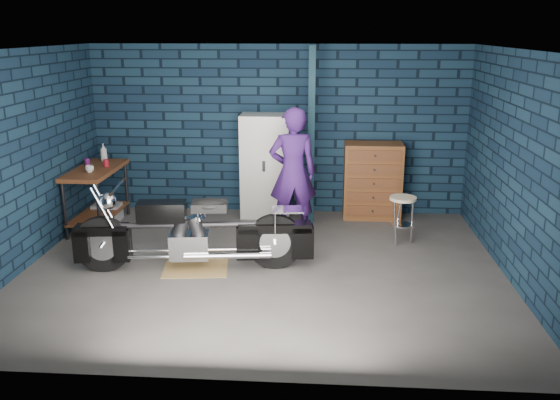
# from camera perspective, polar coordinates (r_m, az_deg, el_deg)

# --- Properties ---
(ground) EXTENTS (6.00, 6.00, 0.00)m
(ground) POSITION_cam_1_polar(r_m,az_deg,el_deg) (7.57, -1.62, -6.58)
(ground) COLOR #504D4B
(ground) RESTS_ON ground
(room_walls) EXTENTS (6.02, 5.01, 2.71)m
(room_walls) POSITION_cam_1_polar(r_m,az_deg,el_deg) (7.60, -1.32, 8.43)
(room_walls) COLOR #0E1F31
(room_walls) RESTS_ON ground
(support_post) EXTENTS (0.10, 0.10, 2.70)m
(support_post) POSITION_cam_1_polar(r_m,az_deg,el_deg) (9.03, 3.03, 6.11)
(support_post) COLOR #122E3B
(support_post) RESTS_ON ground
(workbench) EXTENTS (0.60, 1.40, 0.91)m
(workbench) POSITION_cam_1_polar(r_m,az_deg,el_deg) (9.42, -17.16, 0.24)
(workbench) COLOR brown
(workbench) RESTS_ON ground
(drip_mat) EXTENTS (0.87, 0.69, 0.01)m
(drip_mat) POSITION_cam_1_polar(r_m,az_deg,el_deg) (7.62, -8.12, -6.55)
(drip_mat) COLOR olive
(drip_mat) RESTS_ON ground
(motorcycle) EXTENTS (2.59, 0.97, 1.11)m
(motorcycle) POSITION_cam_1_polar(r_m,az_deg,el_deg) (7.42, -8.29, -2.62)
(motorcycle) COLOR black
(motorcycle) RESTS_ON ground
(person) EXTENTS (0.76, 0.57, 1.88)m
(person) POSITION_cam_1_polar(r_m,az_deg,el_deg) (8.49, 1.24, 2.65)
(person) COLOR #401C6C
(person) RESTS_ON ground
(storage_bin) EXTENTS (0.42, 0.30, 0.26)m
(storage_bin) POSITION_cam_1_polar(r_m,az_deg,el_deg) (9.77, -16.29, -1.12)
(storage_bin) COLOR #94979C
(storage_bin) RESTS_ON ground
(locker) EXTENTS (0.77, 0.55, 1.64)m
(locker) POSITION_cam_1_polar(r_m,az_deg,el_deg) (9.45, -1.41, 3.31)
(locker) COLOR silver
(locker) RESTS_ON ground
(tool_chest) EXTENTS (0.90, 0.50, 1.20)m
(tool_chest) POSITION_cam_1_polar(r_m,az_deg,el_deg) (9.50, 8.89, 1.82)
(tool_chest) COLOR brown
(tool_chest) RESTS_ON ground
(shop_stool) EXTENTS (0.46, 0.46, 0.68)m
(shop_stool) POSITION_cam_1_polar(r_m,az_deg,el_deg) (8.50, 11.64, -1.90)
(shop_stool) COLOR beige
(shop_stool) RESTS_ON ground
(cup_a) EXTENTS (0.15, 0.15, 0.10)m
(cup_a) POSITION_cam_1_polar(r_m,az_deg,el_deg) (9.08, -17.86, 2.88)
(cup_a) COLOR beige
(cup_a) RESTS_ON workbench
(cup_b) EXTENTS (0.12, 0.12, 0.09)m
(cup_b) POSITION_cam_1_polar(r_m,az_deg,el_deg) (9.06, -17.89, 2.83)
(cup_b) COLOR beige
(cup_b) RESTS_ON workbench
(mug_purple) EXTENTS (0.09, 0.09, 0.11)m
(mug_purple) POSITION_cam_1_polar(r_m,az_deg,el_deg) (9.50, -18.06, 3.47)
(mug_purple) COLOR #5C175F
(mug_purple) RESTS_ON workbench
(mug_red) EXTENTS (0.09, 0.09, 0.11)m
(mug_red) POSITION_cam_1_polar(r_m,az_deg,el_deg) (9.38, -16.40, 3.45)
(mug_red) COLOR maroon
(mug_red) RESTS_ON workbench
(bottle) EXTENTS (0.12, 0.12, 0.28)m
(bottle) POSITION_cam_1_polar(r_m,az_deg,el_deg) (9.77, -16.61, 4.42)
(bottle) COLOR #94979C
(bottle) RESTS_ON workbench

